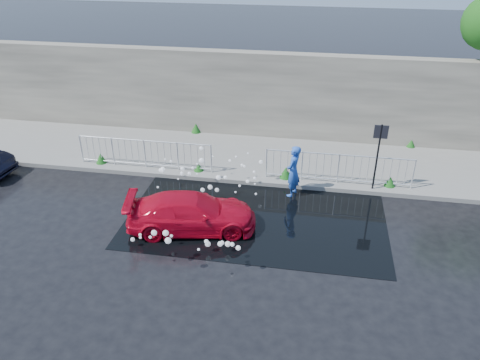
{
  "coord_description": "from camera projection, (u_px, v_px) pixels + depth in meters",
  "views": [
    {
      "loc": [
        2.08,
        -11.38,
        8.1
      ],
      "look_at": [
        -0.11,
        1.4,
        1.0
      ],
      "focal_mm": 35.0,
      "sensor_mm": 36.0,
      "label": 1
    }
  ],
  "objects": [
    {
      "name": "sign_post",
      "position": [
        379.0,
        147.0,
        15.27
      ],
      "size": [
        0.45,
        0.06,
        2.5
      ],
      "color": "black",
      "rests_on": "ground"
    },
    {
      "name": "pavement",
      "position": [
        258.0,
        158.0,
        18.32
      ],
      "size": [
        30.0,
        4.0,
        0.15
      ],
      "primitive_type": "cube",
      "color": "slate",
      "rests_on": "ground"
    },
    {
      "name": "water_spray",
      "position": [
        200.0,
        197.0,
        14.54
      ],
      "size": [
        3.53,
        5.7,
        1.07
      ],
      "color": "white",
      "rests_on": "ground"
    },
    {
      "name": "person",
      "position": [
        293.0,
        171.0,
        15.53
      ],
      "size": [
        0.61,
        0.76,
        1.8
      ],
      "primitive_type": "imported",
      "rotation": [
        0.0,
        0.0,
        -1.89
      ],
      "color": "blue",
      "rests_on": "ground"
    },
    {
      "name": "retaining_wall",
      "position": [
        266.0,
        95.0,
        19.35
      ],
      "size": [
        30.0,
        0.6,
        3.5
      ],
      "primitive_type": "cube",
      "color": "#534E46",
      "rests_on": "pavement"
    },
    {
      "name": "railing_right",
      "position": [
        338.0,
        167.0,
        16.13
      ],
      "size": [
        5.05,
        0.05,
        1.1
      ],
      "color": "silver",
      "rests_on": "pavement"
    },
    {
      "name": "curb",
      "position": [
        251.0,
        182.0,
        16.59
      ],
      "size": [
        30.0,
        0.25,
        0.16
      ],
      "primitive_type": "cube",
      "color": "slate",
      "rests_on": "ground"
    },
    {
      "name": "railing_left",
      "position": [
        145.0,
        153.0,
        17.17
      ],
      "size": [
        5.05,
        0.05,
        1.1
      ],
      "color": "silver",
      "rests_on": "pavement"
    },
    {
      "name": "red_car",
      "position": [
        192.0,
        213.0,
        13.93
      ],
      "size": [
        4.07,
        2.29,
        1.11
      ],
      "primitive_type": "imported",
      "rotation": [
        0.0,
        0.0,
        1.77
      ],
      "color": "#B7071D",
      "rests_on": "ground"
    },
    {
      "name": "weeds",
      "position": [
        249.0,
        157.0,
        17.81
      ],
      "size": [
        12.17,
        3.93,
        0.41
      ],
      "color": "#134A16",
      "rests_on": "pavement"
    },
    {
      "name": "ground",
      "position": [
        236.0,
        232.0,
        14.04
      ],
      "size": [
        90.0,
        90.0,
        0.0
      ],
      "primitive_type": "plane",
      "color": "black",
      "rests_on": "ground"
    },
    {
      "name": "puddle",
      "position": [
        257.0,
        215.0,
        14.82
      ],
      "size": [
        8.0,
        5.0,
        0.01
      ],
      "primitive_type": "cube",
      "color": "black",
      "rests_on": "ground"
    }
  ]
}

